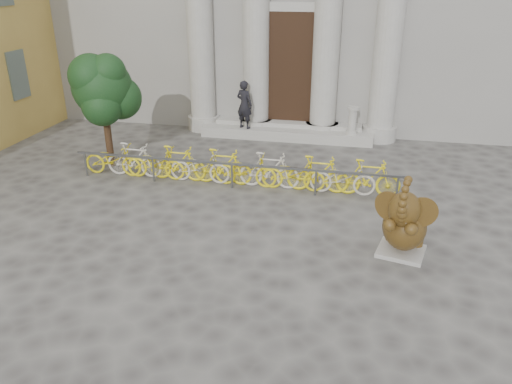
% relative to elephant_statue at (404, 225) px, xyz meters
% --- Properties ---
extents(ground, '(80.00, 80.00, 0.00)m').
position_rel_elephant_statue_xyz_m(ground, '(-3.57, -1.94, -0.67)').
color(ground, '#474442').
rests_on(ground, ground).
extents(entrance_steps, '(6.00, 1.20, 0.36)m').
position_rel_elephant_statue_xyz_m(entrance_steps, '(-3.57, 7.46, -0.49)').
color(entrance_steps, '#A8A59E').
rests_on(entrance_steps, ground).
extents(elephant_statue, '(1.21, 1.45, 1.85)m').
position_rel_elephant_statue_xyz_m(elephant_statue, '(0.00, 0.00, 0.00)').
color(elephant_statue, '#A8A59E').
rests_on(elephant_statue, ground).
extents(bike_rack, '(9.06, 0.53, 1.00)m').
position_rel_elephant_statue_xyz_m(bike_rack, '(-4.34, 2.88, -0.17)').
color(bike_rack, slate).
rests_on(bike_rack, ground).
extents(tree, '(1.94, 1.77, 3.36)m').
position_rel_elephant_statue_xyz_m(tree, '(-8.30, 3.50, 1.67)').
color(tree, '#332114').
rests_on(tree, ground).
extents(pedestrian, '(0.71, 0.60, 1.67)m').
position_rel_elephant_statue_xyz_m(pedestrian, '(-5.03, 7.11, 0.52)').
color(pedestrian, black).
rests_on(pedestrian, entrance_steps).
extents(balustrade_post, '(0.38, 0.38, 0.94)m').
position_rel_elephant_statue_xyz_m(balustrade_post, '(-1.31, 7.16, 0.12)').
color(balustrade_post, '#A8A59E').
rests_on(balustrade_post, entrance_steps).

